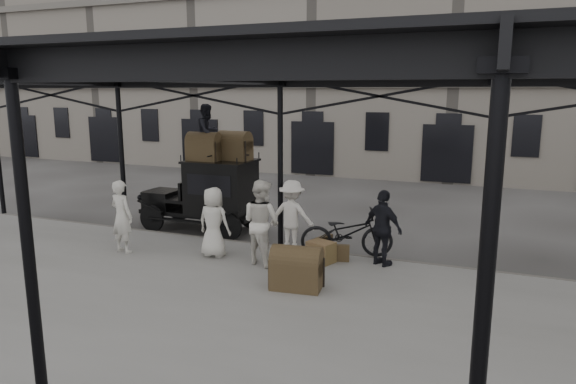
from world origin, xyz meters
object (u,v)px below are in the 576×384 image
object	(u,v)px
porter_left	(122,216)
steamer_trunk_roof_near	(204,149)
porter_official	(383,228)
taxi	(212,192)
bicycle	(347,233)
steamer_trunk_platform	(297,271)

from	to	relation	value
porter_left	steamer_trunk_roof_near	world-z (taller)	steamer_trunk_roof_near
porter_left	porter_official	size ratio (longest dim) A/B	1.03
porter_left	porter_official	world-z (taller)	porter_left
taxi	porter_official	bearing A→B (deg)	-16.97
porter_official	steamer_trunk_roof_near	xyz separation A→B (m)	(-5.55, 1.42, 1.48)
taxi	porter_left	bearing A→B (deg)	-105.51
porter_left	porter_official	xyz separation A→B (m)	(6.31, 1.39, -0.03)
bicycle	steamer_trunk_roof_near	distance (m)	5.04
steamer_trunk_roof_near	steamer_trunk_platform	distance (m)	5.81
taxi	porter_left	distance (m)	3.17
porter_left	steamer_trunk_roof_near	bearing A→B (deg)	-93.64
taxi	steamer_trunk_platform	world-z (taller)	taxi
porter_left	bicycle	distance (m)	5.65
bicycle	steamer_trunk_roof_near	xyz separation A→B (m)	(-4.60, 1.07, 1.78)
porter_left	bicycle	xyz separation A→B (m)	(5.36, 1.73, -0.33)
steamer_trunk_platform	porter_official	bearing A→B (deg)	50.30
taxi	steamer_trunk_roof_near	xyz separation A→B (m)	(-0.08, -0.25, 1.32)
porter_official	bicycle	xyz separation A→B (m)	(-0.95, 0.35, -0.30)
porter_left	porter_official	bearing A→B (deg)	-155.97
porter_left	steamer_trunk_platform	bearing A→B (deg)	-176.30
porter_left	steamer_trunk_platform	size ratio (longest dim) A/B	1.80
taxi	bicycle	bearing A→B (deg)	-16.32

